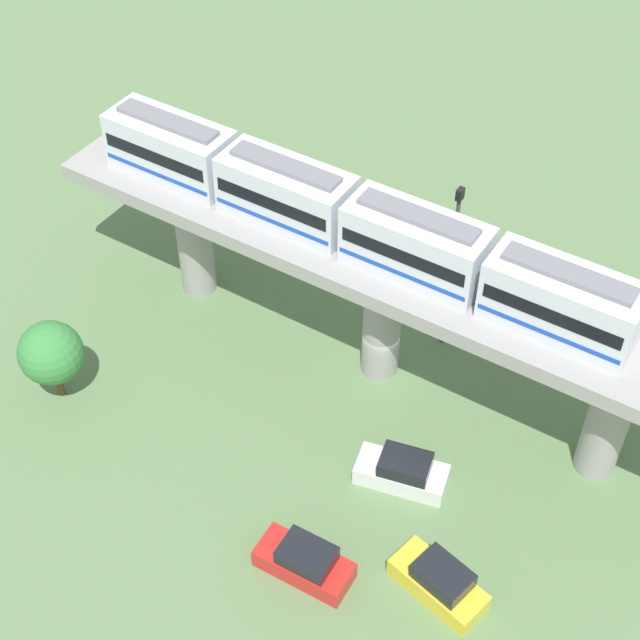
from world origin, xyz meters
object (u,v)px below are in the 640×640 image
Objects in this scene: train at (349,218)px; parked_car_red at (305,562)px; tree_near_viaduct at (51,353)px; parked_car_yellow at (439,582)px; signal_post at (451,263)px; parked_car_white at (402,471)px.

train reaches higher than parked_car_red.
train is at bearing 133.63° from tree_near_viaduct.
parked_car_red is 5.72m from parked_car_yellow.
tree_near_viaduct is at bearing -47.05° from signal_post.
train is 2.73× the size of signal_post.
parked_car_yellow is (4.15, 4.04, 0.00)m from parked_car_white.
parked_car_white is (5.66, 6.48, -8.26)m from train.
parked_car_white is 5.79m from parked_car_yellow.
train is at bearing -144.37° from parked_car_white.
signal_post is (-13.21, -6.61, 4.81)m from parked_car_yellow.
train is at bearing -120.00° from parked_car_yellow.
parked_car_white is 1.05× the size of parked_car_red.
parked_car_yellow is at bearing 26.59° from signal_post.
parked_car_red is (6.34, -1.24, 0.00)m from parked_car_white.
parked_car_white is 0.98× the size of tree_near_viaduct.
parked_car_white and parked_car_red have the same top height.
parked_car_white is 10.57m from signal_post.
tree_near_viaduct is (-1.90, -15.83, 2.25)m from parked_car_red.
signal_post reaches higher than tree_near_viaduct.
parked_car_red is 0.95× the size of parked_car_yellow.
parked_car_white is at bearing 166.55° from parked_car_red.
tree_near_viaduct reaches higher than parked_car_red.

